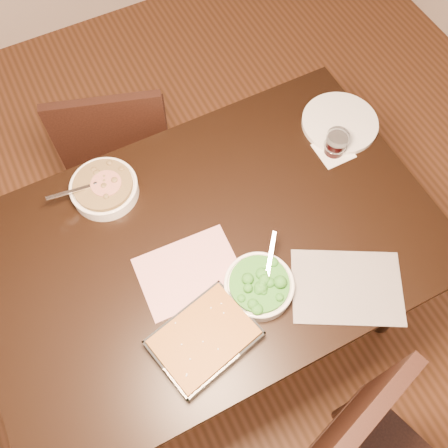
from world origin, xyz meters
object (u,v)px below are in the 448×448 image
(broccoli_bowl, at_px, (259,286))
(chair_far, at_px, (119,144))
(baking_dish, at_px, (204,339))
(dinner_plate, at_px, (340,123))
(wine_tumbler, at_px, (336,143))
(stew_bowl, at_px, (104,188))
(table, at_px, (210,255))

(broccoli_bowl, bearing_deg, chair_far, 99.15)
(baking_dish, xyz_separation_m, dinner_plate, (0.75, 0.46, -0.02))
(wine_tumbler, height_order, dinner_plate, wine_tumbler)
(stew_bowl, distance_m, wine_tumbler, 0.76)
(wine_tumbler, bearing_deg, dinner_plate, 47.34)
(table, xyz_separation_m, chair_far, (-0.08, 0.68, -0.17))
(stew_bowl, relative_size, broccoli_bowl, 1.16)
(baking_dish, bearing_deg, chair_far, 72.76)
(broccoli_bowl, bearing_deg, stew_bowl, 118.69)
(dinner_plate, bearing_deg, broccoli_bowl, -143.52)
(baking_dish, xyz_separation_m, wine_tumbler, (0.67, 0.38, 0.02))
(table, height_order, wine_tumbler, wine_tumbler)
(baking_dish, bearing_deg, stew_bowl, 83.82)
(broccoli_bowl, relative_size, wine_tumbler, 2.43)
(table, distance_m, dinner_plate, 0.64)
(broccoli_bowl, height_order, wine_tumbler, wine_tumbler)
(table, xyz_separation_m, broccoli_bowl, (0.06, -0.20, 0.12))
(chair_far, bearing_deg, wine_tumbler, 154.75)
(baking_dish, relative_size, wine_tumbler, 3.67)
(stew_bowl, xyz_separation_m, wine_tumbler, (0.74, -0.19, 0.02))
(broccoli_bowl, xyz_separation_m, baking_dish, (-0.21, -0.07, -0.00))
(baking_dish, bearing_deg, wine_tumbler, 16.29)
(broccoli_bowl, bearing_deg, baking_dish, -162.39)
(wine_tumbler, distance_m, chair_far, 0.88)
(baking_dish, distance_m, chair_far, 0.99)
(broccoli_bowl, xyz_separation_m, dinner_plate, (0.54, 0.40, -0.02))
(broccoli_bowl, distance_m, baking_dish, 0.22)
(stew_bowl, distance_m, chair_far, 0.49)
(table, bearing_deg, chair_far, 96.81)
(stew_bowl, xyz_separation_m, broccoli_bowl, (0.28, -0.51, -0.00))
(table, relative_size, baking_dish, 4.51)
(dinner_plate, bearing_deg, table, -161.63)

